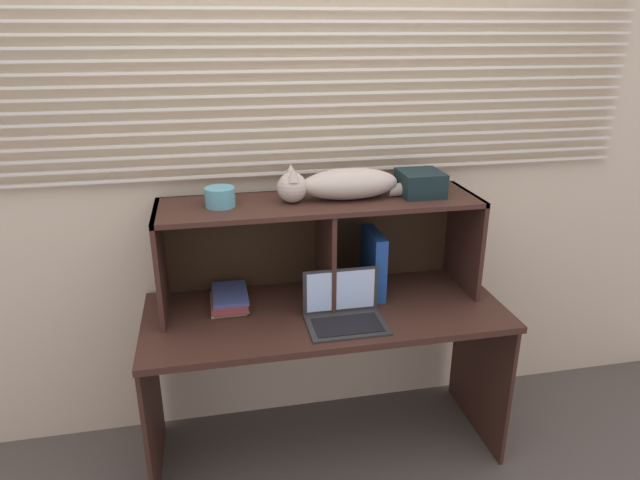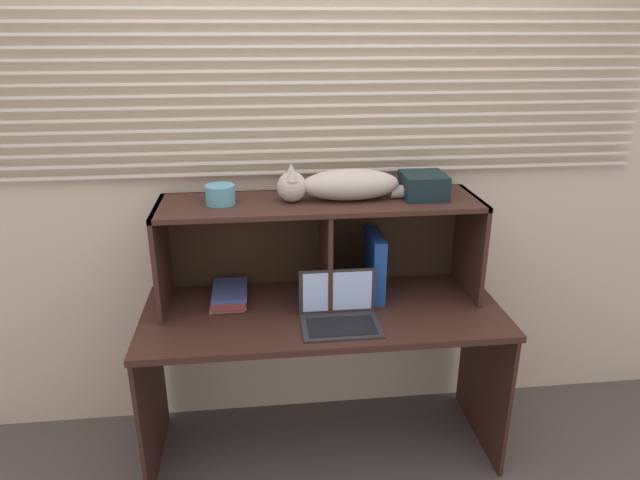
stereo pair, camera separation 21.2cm
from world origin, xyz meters
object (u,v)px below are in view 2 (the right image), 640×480
(small_basket, at_px, (220,195))
(storage_box, at_px, (423,185))
(book_stack, at_px, (229,295))
(laptop, at_px, (340,313))
(binder_upright, at_px, (374,265))
(cat, at_px, (343,185))

(small_basket, relative_size, storage_box, 0.64)
(book_stack, xyz_separation_m, small_basket, (-0.01, -0.00, 0.48))
(small_basket, distance_m, storage_box, 0.89)
(book_stack, bearing_deg, laptop, -27.78)
(binder_upright, height_order, book_stack, binder_upright)
(binder_upright, xyz_separation_m, book_stack, (-0.67, 0.00, -0.12))
(cat, xyz_separation_m, book_stack, (-0.52, 0.00, -0.51))
(laptop, relative_size, small_basket, 2.65)
(cat, height_order, book_stack, cat)
(binder_upright, xyz_separation_m, small_basket, (-0.68, 0.00, 0.36))
(cat, distance_m, binder_upright, 0.42)
(storage_box, bearing_deg, binder_upright, 180.00)
(storage_box, bearing_deg, book_stack, 179.92)
(cat, xyz_separation_m, laptop, (-0.04, -0.25, -0.49))
(book_stack, bearing_deg, small_basket, -173.04)
(cat, xyz_separation_m, storage_box, (0.36, 0.00, -0.01))
(laptop, xyz_separation_m, storage_box, (0.40, 0.25, 0.48))
(cat, relative_size, laptop, 2.23)
(binder_upright, bearing_deg, cat, 180.00)
(cat, bearing_deg, laptop, -100.24)
(book_stack, height_order, small_basket, small_basket)
(laptop, xyz_separation_m, binder_upright, (0.20, 0.25, 0.11))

